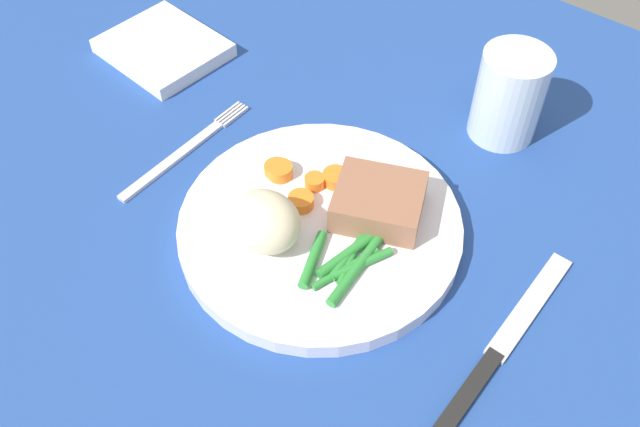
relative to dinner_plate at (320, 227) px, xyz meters
The scene contains 10 objects.
dining_table 3.26cm from the dinner_plate, 32.32° to the left, with size 120.00×90.00×2.00cm.
dinner_plate is the anchor object (origin of this frame).
meat_portion 5.59cm from the dinner_plate, 49.40° to the left, with size 7.48×6.61×2.82cm, color #936047.
mashed_potatoes 5.95cm from the dinner_plate, 116.57° to the right, with size 6.24×5.51×4.91cm, color beige.
carrot_slices 4.83cm from the dinner_plate, 149.60° to the left, with size 7.27×6.40×1.19cm.
green_beans 5.11cm from the dinner_plate, 25.01° to the right, with size 6.11×9.75×0.89cm.
fork 16.56cm from the dinner_plate, behind, with size 1.44×16.60×0.40cm.
knife 18.13cm from the dinner_plate, ahead, with size 1.70×20.50×0.64cm.
water_glass 22.48cm from the dinner_plate, 74.32° to the left, with size 6.59×6.59×9.17cm.
napkin 30.92cm from the dinner_plate, 162.70° to the left, with size 12.45×10.62×1.56cm, color white.
Camera 1 is at (21.40, -31.31, 50.03)cm, focal length 39.01 mm.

